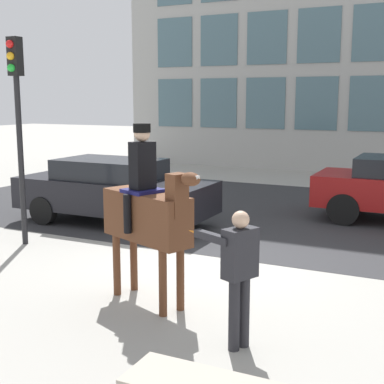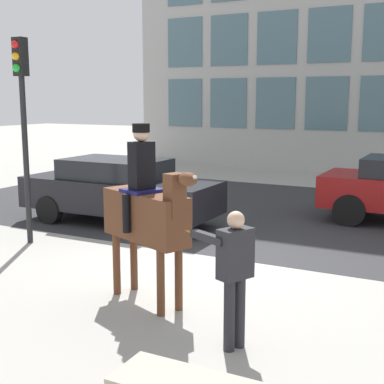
{
  "view_description": "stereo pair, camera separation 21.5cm",
  "coord_description": "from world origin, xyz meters",
  "views": [
    {
      "loc": [
        3.73,
        -8.2,
        2.87
      ],
      "look_at": [
        0.34,
        -1.16,
        1.5
      ],
      "focal_mm": 50.0,
      "sensor_mm": 36.0,
      "label": 1
    },
    {
      "loc": [
        3.92,
        -8.1,
        2.87
      ],
      "look_at": [
        0.34,
        -1.16,
        1.5
      ],
      "focal_mm": 50.0,
      "sensor_mm": 36.0,
      "label": 2
    }
  ],
  "objects": [
    {
      "name": "road_surface",
      "position": [
        0.0,
        4.75,
        0.0
      ],
      "size": [
        18.74,
        8.5,
        0.01
      ],
      "color": "#2D2D30",
      "rests_on": "ground_plane"
    },
    {
      "name": "street_car_near_lane",
      "position": [
        -3.15,
        1.95,
        0.79
      ],
      "size": [
        4.65,
        1.78,
        1.5
      ],
      "color": "black",
      "rests_on": "ground_plane"
    },
    {
      "name": "ground_plane",
      "position": [
        0.0,
        0.0,
        0.0
      ],
      "size": [
        80.0,
        80.0,
        0.0
      ],
      "primitive_type": "plane",
      "color": "#9E9B93"
    },
    {
      "name": "mounted_horse_lead",
      "position": [
        0.04,
        -1.94,
        1.31
      ],
      "size": [
        1.79,
        0.97,
        2.53
      ],
      "rotation": [
        0.0,
        0.0,
        -0.38
      ],
      "color": "#59331E",
      "rests_on": "ground_plane"
    },
    {
      "name": "pedestrian_bystander",
      "position": [
        1.67,
        -2.71,
        0.96
      ],
      "size": [
        0.91,
        0.46,
        1.63
      ],
      "rotation": [
        0.0,
        0.0,
        2.71
      ],
      "color": "#232328",
      "rests_on": "ground_plane"
    },
    {
      "name": "traffic_light",
      "position": [
        -3.77,
        -0.32,
        2.69
      ],
      "size": [
        0.24,
        0.29,
        4.01
      ],
      "color": "black",
      "rests_on": "ground_plane"
    }
  ]
}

